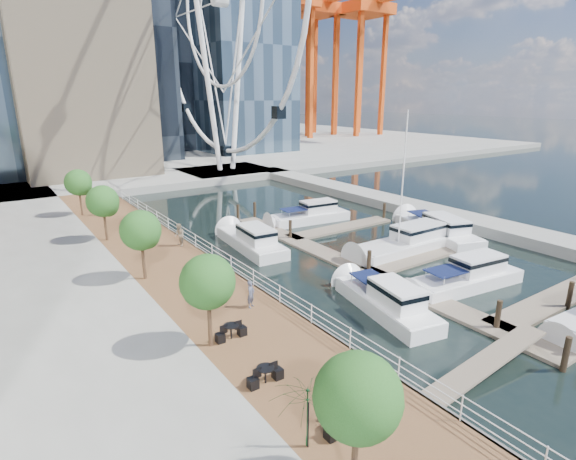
% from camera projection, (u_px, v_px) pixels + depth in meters
% --- Properties ---
extents(ground, '(520.00, 520.00, 0.00)m').
position_uv_depth(ground, '(431.00, 331.00, 24.87)').
color(ground, black).
rests_on(ground, ground).
extents(boardwalk, '(6.00, 60.00, 1.00)m').
position_uv_depth(boardwalk, '(175.00, 273.00, 31.66)').
color(boardwalk, brown).
rests_on(boardwalk, ground).
extents(seawall, '(0.25, 60.00, 1.00)m').
position_uv_depth(seawall, '(214.00, 264.00, 33.29)').
color(seawall, '#595954').
rests_on(seawall, ground).
extents(land_far, '(200.00, 114.00, 1.00)m').
position_uv_depth(land_far, '(75.00, 149.00, 105.17)').
color(land_far, gray).
rests_on(land_far, ground).
extents(breakwater, '(4.00, 60.00, 1.00)m').
position_uv_depth(breakwater, '(402.00, 205.00, 51.38)').
color(breakwater, gray).
rests_on(breakwater, ground).
extents(pier, '(14.00, 12.00, 1.00)m').
position_uv_depth(pier, '(227.00, 172.00, 73.36)').
color(pier, gray).
rests_on(pier, ground).
extents(railing, '(0.10, 60.00, 1.05)m').
position_uv_depth(railing, '(212.00, 252.00, 32.94)').
color(railing, white).
rests_on(railing, boardwalk).
extents(floating_docks, '(16.00, 34.00, 2.60)m').
position_uv_depth(floating_docks, '(395.00, 248.00, 36.93)').
color(floating_docks, '#6D6051').
rests_on(floating_docks, ground).
extents(ferris_wheel, '(5.80, 45.60, 47.80)m').
position_uv_depth(ferris_wheel, '(220.00, 1.00, 66.08)').
color(ferris_wheel, white).
rests_on(ferris_wheel, ground).
extents(port_cranes, '(40.00, 52.00, 38.00)m').
position_uv_depth(port_cranes, '(320.00, 69.00, 131.41)').
color(port_cranes, '#D84C14').
rests_on(port_cranes, ground).
extents(street_trees, '(2.60, 42.60, 4.60)m').
position_uv_depth(street_trees, '(140.00, 230.00, 28.48)').
color(street_trees, '#3F2B1C').
rests_on(street_trees, ground).
extents(cafe_tables, '(2.50, 13.70, 0.74)m').
position_uv_depth(cafe_tables, '(302.00, 397.00, 17.24)').
color(cafe_tables, black).
rests_on(cafe_tables, ground).
extents(yacht_foreground, '(9.58, 3.67, 2.15)m').
position_uv_depth(yacht_foreground, '(465.00, 287.00, 30.52)').
color(yacht_foreground, white).
rests_on(yacht_foreground, ground).
extents(pedestrian_near, '(0.69, 0.63, 1.58)m').
position_uv_depth(pedestrian_near, '(251.00, 294.00, 25.22)').
color(pedestrian_near, '#44485B').
rests_on(pedestrian_near, boardwalk).
extents(pedestrian_mid, '(0.72, 0.91, 1.84)m').
position_uv_depth(pedestrian_mid, '(179.00, 235.00, 35.51)').
color(pedestrian_mid, gray).
rests_on(pedestrian_mid, boardwalk).
extents(pedestrian_far, '(1.12, 0.89, 1.77)m').
position_uv_depth(pedestrian_far, '(97.00, 207.00, 44.73)').
color(pedestrian_far, '#31363D').
rests_on(pedestrian_far, boardwalk).
extents(moored_yachts, '(20.83, 30.00, 11.50)m').
position_uv_depth(moored_yachts, '(393.00, 252.00, 37.43)').
color(moored_yachts, silver).
rests_on(moored_yachts, ground).
extents(cafe_seating, '(5.31, 11.31, 2.55)m').
position_uv_depth(cafe_seating, '(416.00, 460.00, 13.18)').
color(cafe_seating, '#0F381E').
rests_on(cafe_seating, ground).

